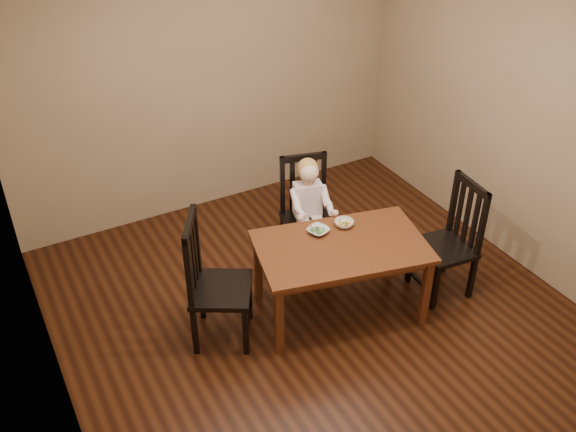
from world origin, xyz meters
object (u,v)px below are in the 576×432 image
chair_left (213,283)px  chair_right (450,241)px  chair_child (306,213)px  toddler (308,203)px  bowl_peas (318,231)px  bowl_veg (344,223)px  dining_table (341,253)px

chair_left → chair_right: 2.00m
chair_child → toddler: bearing=90.0°
bowl_peas → bowl_veg: (0.23, -0.02, 0.00)m
dining_table → bowl_peas: size_ratio=8.85×
chair_right → bowl_veg: size_ratio=6.53×
chair_left → bowl_veg: size_ratio=6.87×
dining_table → chair_left: 1.03m
toddler → chair_right: bearing=147.7°
chair_child → chair_right: 1.27m
bowl_veg → chair_left: bearing=180.0°
chair_left → dining_table: bearing=107.8°
toddler → bowl_peas: bearing=83.5°
toddler → bowl_peas: toddler is taller
chair_left → toddler: (1.12, 0.50, 0.10)m
bowl_peas → bowl_veg: bearing=-4.3°
dining_table → bowl_veg: bearing=53.1°
dining_table → bowl_veg: (0.16, 0.21, 0.10)m
dining_table → toddler: toddler is taller
dining_table → chair_right: bearing=-12.0°
chair_child → chair_right: chair_right is taller
bowl_peas → bowl_veg: bowl_veg is taller
chair_left → bowl_peas: chair_left is taller
chair_left → toddler: bearing=143.6°
chair_right → toddler: size_ratio=1.87×
chair_child → chair_left: bearing=40.6°
chair_child → bowl_peas: bearing=84.1°
chair_right → dining_table: bearing=83.7°
chair_child → chair_right: size_ratio=0.97×
chair_child → chair_right: bearing=145.7°
toddler → bowl_veg: bearing=110.4°
chair_left → chair_child: bearing=145.4°
bowl_peas → chair_child: bearing=69.2°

